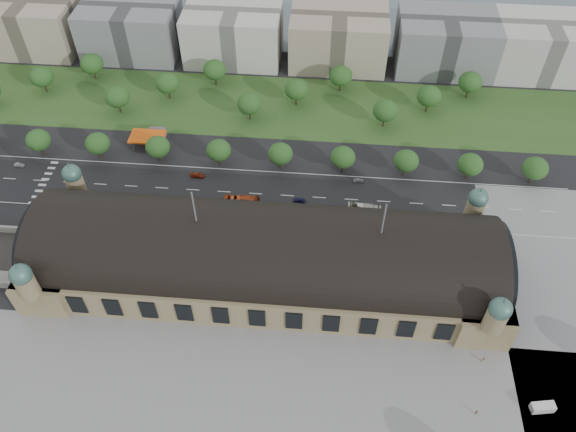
# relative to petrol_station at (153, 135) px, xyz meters

# --- Properties ---
(ground) EXTENTS (900.00, 900.00, 0.00)m
(ground) POSITION_rel_petrol_station_xyz_m (53.91, -65.28, -2.95)
(ground) COLOR black
(ground) RESTS_ON ground
(station) EXTENTS (150.00, 48.40, 44.30)m
(station) POSITION_rel_petrol_station_xyz_m (53.91, -65.28, 7.33)
(station) COLOR #908059
(station) RESTS_ON ground
(plaza_south) EXTENTS (190.00, 48.00, 0.12)m
(plaza_south) POSITION_rel_petrol_station_xyz_m (63.91, -109.28, -2.95)
(plaza_south) COLOR gray
(plaza_south) RESTS_ON ground
(road_slab) EXTENTS (260.00, 26.00, 0.10)m
(road_slab) POSITION_rel_petrol_station_xyz_m (33.91, -27.28, -2.95)
(road_slab) COLOR black
(road_slab) RESTS_ON ground
(grass_belt) EXTENTS (300.00, 45.00, 0.10)m
(grass_belt) POSITION_rel_petrol_station_xyz_m (38.91, 27.72, -2.95)
(grass_belt) COLOR #2E5221
(grass_belt) RESTS_ON ground
(petrol_station) EXTENTS (14.00, 13.00, 5.05)m
(petrol_station) POSITION_rel_petrol_station_xyz_m (0.00, 0.00, 0.00)
(petrol_station) COLOR #E8550D
(petrol_station) RESTS_ON ground
(office_1) EXTENTS (45.00, 32.00, 24.00)m
(office_1) POSITION_rel_petrol_station_xyz_m (-76.09, 67.72, 9.05)
(office_1) COLOR tan
(office_1) RESTS_ON ground
(office_2) EXTENTS (45.00, 32.00, 24.00)m
(office_2) POSITION_rel_petrol_station_xyz_m (-26.09, 67.72, 9.05)
(office_2) COLOR gray
(office_2) RESTS_ON ground
(office_3) EXTENTS (45.00, 32.00, 24.00)m
(office_3) POSITION_rel_petrol_station_xyz_m (23.91, 67.72, 9.05)
(office_3) COLOR silver
(office_3) RESTS_ON ground
(office_4) EXTENTS (45.00, 32.00, 24.00)m
(office_4) POSITION_rel_petrol_station_xyz_m (73.91, 67.72, 9.05)
(office_4) COLOR tan
(office_4) RESTS_ON ground
(office_5) EXTENTS (45.00, 32.00, 24.00)m
(office_5) POSITION_rel_petrol_station_xyz_m (123.91, 67.72, 9.05)
(office_5) COLOR gray
(office_5) RESTS_ON ground
(office_6) EXTENTS (45.00, 32.00, 24.00)m
(office_6) POSITION_rel_petrol_station_xyz_m (168.91, 67.72, 9.05)
(office_6) COLOR silver
(office_6) RESTS_ON ground
(tree_row_1) EXTENTS (9.60, 9.60, 11.52)m
(tree_row_1) POSITION_rel_petrol_station_xyz_m (-42.09, -12.28, 4.48)
(tree_row_1) COLOR #2D2116
(tree_row_1) RESTS_ON ground
(tree_row_2) EXTENTS (9.60, 9.60, 11.52)m
(tree_row_2) POSITION_rel_petrol_station_xyz_m (-18.09, -12.28, 4.48)
(tree_row_2) COLOR #2D2116
(tree_row_2) RESTS_ON ground
(tree_row_3) EXTENTS (9.60, 9.60, 11.52)m
(tree_row_3) POSITION_rel_petrol_station_xyz_m (5.91, -12.28, 4.48)
(tree_row_3) COLOR #2D2116
(tree_row_3) RESTS_ON ground
(tree_row_4) EXTENTS (9.60, 9.60, 11.52)m
(tree_row_4) POSITION_rel_petrol_station_xyz_m (29.91, -12.28, 4.48)
(tree_row_4) COLOR #2D2116
(tree_row_4) RESTS_ON ground
(tree_row_5) EXTENTS (9.60, 9.60, 11.52)m
(tree_row_5) POSITION_rel_petrol_station_xyz_m (53.91, -12.28, 4.48)
(tree_row_5) COLOR #2D2116
(tree_row_5) RESTS_ON ground
(tree_row_6) EXTENTS (9.60, 9.60, 11.52)m
(tree_row_6) POSITION_rel_petrol_station_xyz_m (77.91, -12.28, 4.48)
(tree_row_6) COLOR #2D2116
(tree_row_6) RESTS_ON ground
(tree_row_7) EXTENTS (9.60, 9.60, 11.52)m
(tree_row_7) POSITION_rel_petrol_station_xyz_m (101.91, -12.28, 4.48)
(tree_row_7) COLOR #2D2116
(tree_row_7) RESTS_ON ground
(tree_row_8) EXTENTS (9.60, 9.60, 11.52)m
(tree_row_8) POSITION_rel_petrol_station_xyz_m (125.91, -12.28, 4.48)
(tree_row_8) COLOR #2D2116
(tree_row_8) RESTS_ON ground
(tree_row_9) EXTENTS (9.60, 9.60, 11.52)m
(tree_row_9) POSITION_rel_petrol_station_xyz_m (149.91, -12.28, 4.48)
(tree_row_9) COLOR #2D2116
(tree_row_9) RESTS_ON ground
(tree_belt_1) EXTENTS (10.40, 10.40, 12.48)m
(tree_belt_1) POSITION_rel_petrol_station_xyz_m (-57.09, 29.72, 5.10)
(tree_belt_1) COLOR #2D2116
(tree_belt_1) RESTS_ON ground
(tree_belt_2) EXTENTS (10.40, 10.40, 12.48)m
(tree_belt_2) POSITION_rel_petrol_station_xyz_m (-38.09, 41.72, 5.10)
(tree_belt_2) COLOR #2D2116
(tree_belt_2) RESTS_ON ground
(tree_belt_3) EXTENTS (10.40, 10.40, 12.48)m
(tree_belt_3) POSITION_rel_petrol_station_xyz_m (-19.09, 17.72, 5.10)
(tree_belt_3) COLOR #2D2116
(tree_belt_3) RESTS_ON ground
(tree_belt_4) EXTENTS (10.40, 10.40, 12.48)m
(tree_belt_4) POSITION_rel_petrol_station_xyz_m (-0.09, 29.72, 5.10)
(tree_belt_4) COLOR #2D2116
(tree_belt_4) RESTS_ON ground
(tree_belt_5) EXTENTS (10.40, 10.40, 12.48)m
(tree_belt_5) POSITION_rel_petrol_station_xyz_m (18.91, 41.72, 5.10)
(tree_belt_5) COLOR #2D2116
(tree_belt_5) RESTS_ON ground
(tree_belt_6) EXTENTS (10.40, 10.40, 12.48)m
(tree_belt_6) POSITION_rel_petrol_station_xyz_m (37.91, 17.72, 5.10)
(tree_belt_6) COLOR #2D2116
(tree_belt_6) RESTS_ON ground
(tree_belt_7) EXTENTS (10.40, 10.40, 12.48)m
(tree_belt_7) POSITION_rel_petrol_station_xyz_m (56.91, 29.72, 5.10)
(tree_belt_7) COLOR #2D2116
(tree_belt_7) RESTS_ON ground
(tree_belt_8) EXTENTS (10.40, 10.40, 12.48)m
(tree_belt_8) POSITION_rel_petrol_station_xyz_m (75.91, 41.72, 5.10)
(tree_belt_8) COLOR #2D2116
(tree_belt_8) RESTS_ON ground
(tree_belt_9) EXTENTS (10.40, 10.40, 12.48)m
(tree_belt_9) POSITION_rel_petrol_station_xyz_m (94.91, 17.72, 5.10)
(tree_belt_9) COLOR #2D2116
(tree_belt_9) RESTS_ON ground
(tree_belt_10) EXTENTS (10.40, 10.40, 12.48)m
(tree_belt_10) POSITION_rel_petrol_station_xyz_m (113.91, 29.72, 5.10)
(tree_belt_10) COLOR #2D2116
(tree_belt_10) RESTS_ON ground
(tree_belt_11) EXTENTS (10.40, 10.40, 12.48)m
(tree_belt_11) POSITION_rel_petrol_station_xyz_m (132.91, 41.72, 5.10)
(tree_belt_11) COLOR #2D2116
(tree_belt_11) RESTS_ON ground
(traffic_car_1) EXTENTS (4.10, 1.61, 1.33)m
(traffic_car_1) POSITION_rel_petrol_station_xyz_m (-49.01, -20.01, -2.28)
(traffic_car_1) COLOR #95999D
(traffic_car_1) RESTS_ON ground
(traffic_car_3) EXTENTS (5.58, 2.27, 1.62)m
(traffic_car_3) POSITION_rel_petrol_station_xyz_m (22.32, -20.01, -2.14)
(traffic_car_3) COLOR maroon
(traffic_car_3) RESTS_ON ground
(traffic_car_4) EXTENTS (4.67, 2.24, 1.54)m
(traffic_car_4) POSITION_rel_petrol_station_xyz_m (62.54, -29.96, -2.18)
(traffic_car_4) COLOR #181743
(traffic_car_4) RESTS_ON ground
(traffic_car_5) EXTENTS (4.05, 1.59, 1.31)m
(traffic_car_5) POSITION_rel_petrol_station_xyz_m (84.50, -17.46, -2.29)
(traffic_car_5) COLOR slate
(traffic_car_5) RESTS_ON ground
(parked_car_0) EXTENTS (4.44, 2.85, 1.38)m
(parked_car_0) POSITION_rel_petrol_station_xyz_m (-26.09, -40.28, -2.26)
(parked_car_0) COLOR black
(parked_car_0) RESTS_ON ground
(parked_car_1) EXTENTS (6.21, 4.50, 1.57)m
(parked_car_1) POSITION_rel_petrol_station_xyz_m (7.72, -44.28, -2.16)
(parked_car_1) COLOR maroon
(parked_car_1) RESTS_ON ground
(parked_car_2) EXTENTS (5.74, 3.85, 1.54)m
(parked_car_2) POSITION_rel_petrol_station_xyz_m (4.41, -40.79, -2.18)
(parked_car_2) COLOR #191E47
(parked_car_2) RESTS_ON ground
(parked_car_3) EXTENTS (4.21, 3.58, 1.36)m
(parked_car_3) POSITION_rel_petrol_station_xyz_m (13.68, -40.28, -2.27)
(parked_car_3) COLOR #58595F
(parked_car_3) RESTS_ON ground
(parked_car_4) EXTENTS (4.40, 3.37, 1.39)m
(parked_car_4) POSITION_rel_petrol_station_xyz_m (-3.77, -40.28, -2.25)
(parked_car_4) COLOR white
(parked_car_4) RESTS_ON ground
(parked_car_5) EXTENTS (5.04, 3.77, 1.27)m
(parked_car_5) POSITION_rel_petrol_station_xyz_m (23.42, -40.28, -2.31)
(parked_car_5) COLOR gray
(parked_car_5) RESTS_ON ground
(parked_car_6) EXTENTS (5.54, 3.96, 1.49)m
(parked_car_6) POSITION_rel_petrol_station_xyz_m (26.22, -40.28, -2.20)
(parked_car_6) COLOR black
(parked_car_6) RESTS_ON ground
(bus_west) EXTENTS (13.46, 3.70, 3.71)m
(bus_west) POSITION_rel_petrol_station_xyz_m (41.54, -33.28, -1.09)
(bus_west) COLOR #C54B1F
(bus_west) RESTS_ON ground
(bus_mid) EXTENTS (11.98, 3.54, 3.29)m
(bus_mid) POSITION_rel_petrol_station_xyz_m (50.05, -38.28, -1.30)
(bus_mid) COLOR silver
(bus_mid) RESTS_ON ground
(bus_east) EXTENTS (12.60, 4.10, 3.45)m
(bus_east) POSITION_rel_petrol_station_xyz_m (86.49, -33.28, -1.23)
(bus_east) COLOR silver
(bus_east) RESTS_ON ground
(van_east) EXTENTS (6.70, 3.59, 2.76)m
(van_east) POSITION_rel_petrol_station_xyz_m (134.43, -103.99, -1.63)
(van_east) COLOR silver
(van_east) RESTS_ON ground
(pedestrian_0) EXTENTS (1.04, 0.80, 1.88)m
(pedestrian_0) POSITION_rel_petrol_station_xyz_m (120.83, -90.59, -2.01)
(pedestrian_0) COLOR gray
(pedestrian_0) RESTS_ON ground
(pedestrian_1) EXTENTS (0.74, 0.81, 1.85)m
(pedestrian_1) POSITION_rel_petrol_station_xyz_m (116.63, -106.72, -2.03)
(pedestrian_1) COLOR gray
(pedestrian_1) RESTS_ON ground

